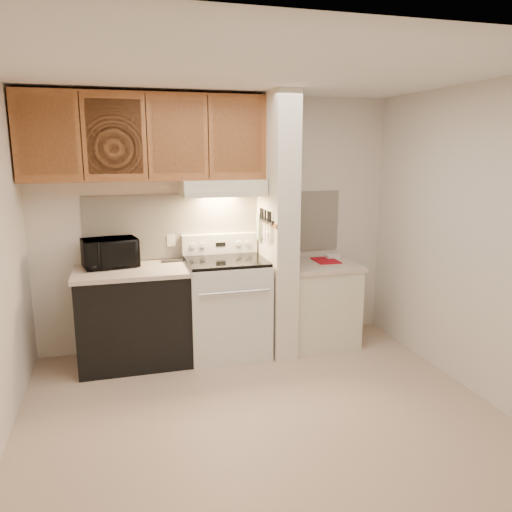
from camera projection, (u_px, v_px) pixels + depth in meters
name	position (u px, v px, depth m)	size (l,w,h in m)	color
floor	(259.00, 409.00, 3.88)	(3.60, 3.60, 0.00)	#C5A78D
ceiling	(259.00, 70.00, 3.35)	(3.60, 3.60, 0.00)	white
wall_back	(218.00, 223.00, 5.03)	(3.60, 0.02, 2.50)	beige
wall_right	(470.00, 240.00, 4.09)	(0.02, 3.00, 2.50)	beige
backsplash	(219.00, 225.00, 5.02)	(2.60, 0.02, 0.63)	white
range_body	(227.00, 308.00, 4.87)	(0.76, 0.65, 0.92)	silver
oven_window	(234.00, 314.00, 4.56)	(0.50, 0.01, 0.30)	black
oven_handle	(235.00, 292.00, 4.48)	(0.02, 0.02, 0.65)	silver
cooktop	(226.00, 261.00, 4.77)	(0.74, 0.64, 0.03)	black
range_backguard	(220.00, 244.00, 5.02)	(0.76, 0.08, 0.20)	silver
range_display	(221.00, 244.00, 4.98)	(0.10, 0.01, 0.04)	black
range_knob_left_outer	(193.00, 246.00, 4.90)	(0.05, 0.05, 0.02)	silver
range_knob_left_inner	(203.00, 245.00, 4.93)	(0.05, 0.05, 0.02)	silver
range_knob_right_inner	(238.00, 244.00, 5.02)	(0.05, 0.05, 0.02)	silver
range_knob_right_outer	(248.00, 243.00, 5.05)	(0.05, 0.05, 0.02)	silver
dishwasher_front	(134.00, 318.00, 4.66)	(1.00, 0.63, 0.87)	black
left_countertop	(132.00, 271.00, 4.56)	(1.04, 0.67, 0.04)	beige
spoon_rest	(173.00, 261.00, 4.85)	(0.22, 0.07, 0.02)	black
teal_jar	(92.00, 262.00, 4.60)	(0.10, 0.10, 0.11)	#266F70
outlet	(171.00, 240.00, 4.91)	(0.08, 0.01, 0.12)	beige
microwave	(110.00, 253.00, 4.61)	(0.48, 0.33, 0.27)	black
partition_pillar	(277.00, 226.00, 4.83)	(0.22, 0.70, 2.50)	silver
pillar_trim	(266.00, 221.00, 4.79)	(0.01, 0.70, 0.04)	#9A582D
knife_strip	(267.00, 220.00, 4.74)	(0.02, 0.42, 0.04)	black
knife_blade_a	(270.00, 233.00, 4.62)	(0.01, 0.04, 0.16)	silver
knife_handle_a	(270.00, 217.00, 4.58)	(0.02, 0.02, 0.10)	black
knife_blade_b	(268.00, 233.00, 4.68)	(0.01, 0.04, 0.18)	silver
knife_handle_b	(268.00, 216.00, 4.64)	(0.02, 0.02, 0.10)	black
knife_blade_c	(265.00, 233.00, 4.76)	(0.01, 0.04, 0.20)	silver
knife_handle_c	(265.00, 215.00, 4.73)	(0.02, 0.02, 0.10)	black
knife_blade_d	(263.00, 229.00, 4.85)	(0.01, 0.04, 0.16)	silver
knife_handle_d	(263.00, 214.00, 4.81)	(0.02, 0.02, 0.10)	black
knife_blade_e	(260.00, 229.00, 4.92)	(0.01, 0.04, 0.18)	silver
knife_handle_e	(261.00, 213.00, 4.87)	(0.02, 0.02, 0.10)	black
oven_mitt	(259.00, 227.00, 4.96)	(0.03, 0.11, 0.26)	gray
right_cab_base	(319.00, 305.00, 5.13)	(0.70, 0.60, 0.81)	beige
right_countertop	(320.00, 265.00, 5.04)	(0.74, 0.64, 0.04)	beige
red_folder	(326.00, 260.00, 5.15)	(0.23, 0.31, 0.01)	#A40C18
white_box	(333.00, 257.00, 5.26)	(0.14, 0.10, 0.04)	white
range_hood	(222.00, 187.00, 4.74)	(0.78, 0.44, 0.15)	beige
hood_lip	(227.00, 194.00, 4.56)	(0.78, 0.04, 0.06)	beige
upper_cabinets	(146.00, 137.00, 4.51)	(2.18, 0.33, 0.77)	#9A582D
cab_door_a	(47.00, 136.00, 4.14)	(0.46, 0.01, 0.63)	#9A582D
cab_gap_a	(81.00, 137.00, 4.21)	(0.01, 0.01, 0.73)	black
cab_door_b	(115.00, 137.00, 4.29)	(0.46, 0.01, 0.63)	#9A582D
cab_gap_b	(147.00, 137.00, 4.36)	(0.01, 0.01, 0.73)	black
cab_door_c	(178.00, 137.00, 4.43)	(0.46, 0.01, 0.63)	#9A582D
cab_gap_c	(208.00, 137.00, 4.50)	(0.01, 0.01, 0.73)	black
cab_door_d	(238.00, 138.00, 4.57)	(0.46, 0.01, 0.63)	#9A582D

